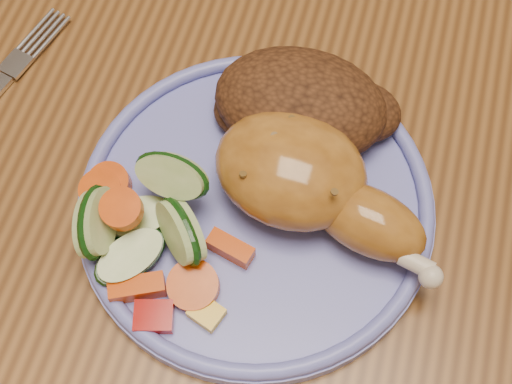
{
  "coord_description": "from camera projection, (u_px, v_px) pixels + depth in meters",
  "views": [
    {
      "loc": [
        0.02,
        -0.26,
        1.18
      ],
      "look_at": [
        -0.03,
        -0.06,
        0.78
      ],
      "focal_mm": 50.0,
      "sensor_mm": 36.0,
      "label": 1
    }
  ],
  "objects": [
    {
      "name": "ground",
      "position": [
        285.0,
        373.0,
        1.17
      ],
      "size": [
        4.0,
        4.0,
        0.0
      ],
      "primitive_type": "plane",
      "color": "#4F301B",
      "rests_on": "ground"
    },
    {
      "name": "rice_pilaf",
      "position": [
        304.0,
        105.0,
        0.47
      ],
      "size": [
        0.12,
        0.08,
        0.05
      ],
      "color": "#4B2812",
      "rests_on": "plate"
    },
    {
      "name": "dining_table",
      "position": [
        315.0,
        193.0,
        0.57
      ],
      "size": [
        0.9,
        1.4,
        0.75
      ],
      "color": "brown",
      "rests_on": "ground"
    },
    {
      "name": "chicken_leg",
      "position": [
        309.0,
        182.0,
        0.44
      ],
      "size": [
        0.16,
        0.1,
        0.05
      ],
      "color": "#AE6D24",
      "rests_on": "plate"
    },
    {
      "name": "plate_rim",
      "position": [
        256.0,
        199.0,
        0.46
      ],
      "size": [
        0.23,
        0.23,
        0.01
      ],
      "primitive_type": "torus",
      "color": "#6B70CD",
      "rests_on": "plate"
    },
    {
      "name": "plate",
      "position": [
        256.0,
        206.0,
        0.47
      ],
      "size": [
        0.23,
        0.23,
        0.01
      ],
      "primitive_type": "cylinder",
      "color": "#6B70CD",
      "rests_on": "dining_table"
    },
    {
      "name": "vegetable_pile",
      "position": [
        144.0,
        226.0,
        0.44
      ],
      "size": [
        0.12,
        0.12,
        0.05
      ],
      "color": "#A50A05",
      "rests_on": "plate"
    }
  ]
}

